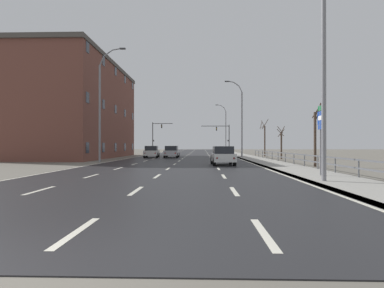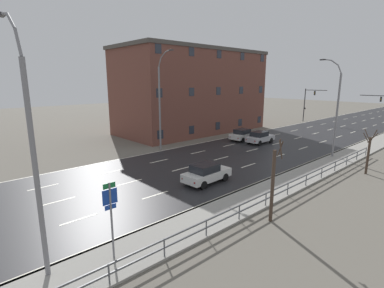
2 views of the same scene
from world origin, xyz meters
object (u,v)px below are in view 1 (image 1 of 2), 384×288
(traffic_signal_left, at_px, (156,133))
(street_lamp_foreground, at_px, (319,64))
(traffic_signal_right, at_px, (224,134))
(street_lamp_distant, at_px, (225,129))
(highway_sign, at_px, (320,131))
(street_lamp_left_bank, at_px, (101,106))
(car_far_right, at_px, (172,152))
(street_lamp_midground, at_px, (241,120))
(car_far_left, at_px, (223,155))
(car_near_left, at_px, (152,152))
(brick_building, at_px, (75,110))

(traffic_signal_left, bearing_deg, street_lamp_foreground, -74.36)
(traffic_signal_right, bearing_deg, street_lamp_distant, 82.15)
(street_lamp_foreground, distance_m, highway_sign, 3.89)
(street_lamp_left_bank, relative_size, car_far_right, 2.72)
(car_far_right, bearing_deg, street_lamp_foreground, -71.90)
(street_lamp_midground, height_order, traffic_signal_right, street_lamp_midground)
(street_lamp_distant, xyz_separation_m, car_far_left, (-3.36, -43.44, -4.40))
(street_lamp_distant, height_order, car_far_right, street_lamp_distant)
(highway_sign, height_order, traffic_signal_right, traffic_signal_right)
(car_far_left, relative_size, car_near_left, 1.00)
(highway_sign, xyz_separation_m, car_far_left, (-4.29, 10.20, -1.56))
(street_lamp_foreground, bearing_deg, car_far_right, 107.75)
(street_lamp_foreground, relative_size, highway_sign, 2.86)
(car_near_left, xyz_separation_m, brick_building, (-10.46, 0.32, 5.54))
(street_lamp_distant, height_order, car_near_left, street_lamp_distant)
(street_lamp_distant, bearing_deg, traffic_signal_left, -164.85)
(car_far_left, height_order, brick_building, brick_building)
(street_lamp_midground, distance_m, traffic_signal_right, 23.17)
(car_far_left, distance_m, car_near_left, 17.59)
(traffic_signal_left, bearing_deg, traffic_signal_right, -4.01)
(traffic_signal_right, bearing_deg, car_far_left, -93.98)
(street_lamp_midground, distance_m, car_near_left, 12.49)
(street_lamp_midground, xyz_separation_m, highway_sign, (0.94, -25.55, -2.61))
(street_lamp_distant, distance_m, car_far_left, 43.79)
(street_lamp_distant, height_order, street_lamp_left_bank, street_lamp_left_bank)
(traffic_signal_left, relative_size, car_near_left, 1.54)
(traffic_signal_right, height_order, brick_building, brick_building)
(traffic_signal_right, height_order, car_far_left, traffic_signal_right)
(street_lamp_foreground, relative_size, car_near_left, 2.52)
(traffic_signal_left, bearing_deg, car_far_left, -74.01)
(street_lamp_midground, xyz_separation_m, car_far_left, (-3.36, -15.35, -4.18))
(highway_sign, height_order, car_near_left, highway_sign)
(street_lamp_midground, distance_m, traffic_signal_left, 28.24)
(street_lamp_midground, bearing_deg, highway_sign, -87.90)
(street_lamp_midground, relative_size, car_near_left, 2.43)
(street_lamp_midground, distance_m, highway_sign, 25.70)
(traffic_signal_right, bearing_deg, highway_sign, -88.10)
(street_lamp_foreground, xyz_separation_m, highway_sign, (0.98, 2.54, -2.77))
(street_lamp_distant, bearing_deg, car_far_right, -108.11)
(highway_sign, relative_size, car_far_left, 0.89)
(street_lamp_left_bank, relative_size, car_far_left, 2.68)
(car_far_left, distance_m, car_far_right, 16.60)
(traffic_signal_left, xyz_separation_m, car_far_right, (5.56, -23.89, -3.33))
(street_lamp_left_bank, xyz_separation_m, traffic_signal_left, (0.23, 35.36, -1.31))
(highway_sign, bearing_deg, car_near_left, 116.34)
(street_lamp_left_bank, height_order, traffic_signal_left, street_lamp_left_bank)
(highway_sign, xyz_separation_m, traffic_signal_left, (-15.60, 49.67, 1.77))
(brick_building, bearing_deg, car_near_left, -1.73)
(highway_sign, distance_m, brick_building, 35.03)
(street_lamp_distant, distance_m, traffic_signal_right, 5.17)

